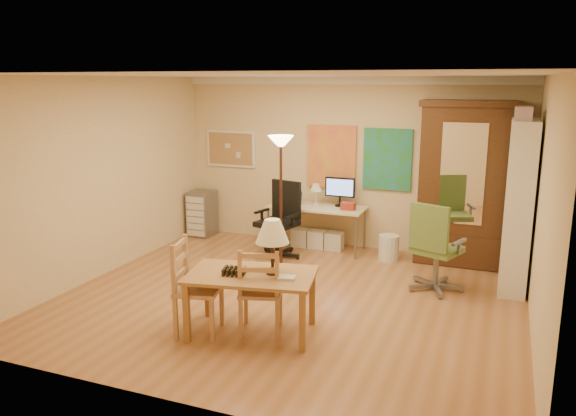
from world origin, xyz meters
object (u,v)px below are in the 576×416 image
at_px(computer_desk, 319,223).
at_px(office_chair_black, 279,237).
at_px(office_chair_green, 434,267).
at_px(dining_table, 259,262).
at_px(armoire, 462,194).
at_px(bookshelf, 518,207).

distance_m(computer_desk, office_chair_black, 0.78).
bearing_deg(office_chair_green, dining_table, -128.88).
bearing_deg(office_chair_black, computer_desk, 55.99).
height_order(dining_table, office_chair_green, dining_table).
bearing_deg(dining_table, office_chair_black, 107.93).
height_order(office_chair_black, armoire, armoire).
bearing_deg(office_chair_green, bookshelf, 25.30).
xyz_separation_m(office_chair_green, bookshelf, (0.93, 0.44, 0.77)).
xyz_separation_m(computer_desk, office_chair_black, (-0.43, -0.64, -0.11)).
distance_m(computer_desk, bookshelf, 3.07).
relative_size(computer_desk, bookshelf, 0.70).
distance_m(dining_table, computer_desk, 3.22).
xyz_separation_m(computer_desk, bookshelf, (2.89, -0.78, 0.66)).
distance_m(computer_desk, office_chair_green, 2.31).
bearing_deg(dining_table, office_chair_green, 51.12).
relative_size(office_chair_black, bookshelf, 0.53).
xyz_separation_m(computer_desk, office_chair_green, (1.96, -1.22, -0.11)).
height_order(armoire, bookshelf, armoire).
bearing_deg(office_chair_green, office_chair_black, 166.32).
bearing_deg(bookshelf, office_chair_green, -154.70).
bearing_deg(office_chair_black, dining_table, -72.07).
bearing_deg(office_chair_green, computer_desk, 148.03).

